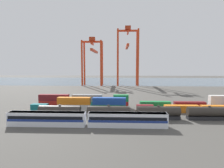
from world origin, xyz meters
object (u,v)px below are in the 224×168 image
shipping_container_5 (145,108)px  shipping_container_0 (40,107)px  freight_tank_row (133,112)px  gantry_crane_west (93,56)px  passenger_train (87,119)px  shipping_container_6 (181,109)px  shipping_container_10 (54,104)px  shipping_container_3 (109,108)px  gantry_crane_central (128,51)px

shipping_container_5 → shipping_container_0: bearing=180.0°
freight_tank_row → gantry_crane_west: (-28.32, 107.84, 23.64)m
passenger_train → shipping_container_0: passenger_train is taller
passenger_train → shipping_container_5: passenger_train is taller
shipping_container_6 → shipping_container_10: 49.58m
passenger_train → shipping_container_0: size_ratio=7.33×
shipping_container_5 → shipping_container_10: size_ratio=0.50×
shipping_container_5 → passenger_train: bearing=-137.2°
passenger_train → shipping_container_6: passenger_train is taller
freight_tank_row → shipping_container_10: size_ratio=5.02×
passenger_train → freight_tank_row: 15.64m
freight_tank_row → shipping_container_0: 35.41m
freight_tank_row → shipping_container_0: (-34.24, 9.00, -0.77)m
freight_tank_row → shipping_container_3: bearing=132.1°
freight_tank_row → shipping_container_6: 20.11m
gantry_crane_west → shipping_container_6: bearing=-64.9°
shipping_container_10 → gantry_crane_central: (33.44, 91.16, 28.79)m
shipping_container_3 → gantry_crane_central: size_ratio=0.24×
shipping_container_3 → shipping_container_5: size_ratio=2.00×
shipping_container_10 → gantry_crane_west: bearing=88.2°
gantry_crane_central → shipping_container_6: bearing=-80.9°
shipping_container_0 → gantry_crane_west: size_ratio=0.15×
passenger_train → shipping_container_10: bearing=126.6°
shipping_container_0 → gantry_crane_west: bearing=86.6°
shipping_container_6 → gantry_crane_west: size_ratio=0.29×
shipping_container_10 → passenger_train: bearing=-53.4°
gantry_crane_west → shipping_container_3: bearing=-78.5°
freight_tank_row → gantry_crane_central: bearing=88.8°
shipping_container_0 → shipping_container_3: (26.10, 0.00, 0.00)m
shipping_container_0 → gantry_crane_central: 108.48m
passenger_train → shipping_container_10: (-17.70, 23.84, -0.84)m
shipping_container_3 → shipping_container_5: bearing=0.0°
shipping_container_5 → shipping_container_6: 13.05m
shipping_container_0 → shipping_container_10: same height
passenger_train → shipping_container_6: size_ratio=3.66×
shipping_container_5 → gantry_crane_central: (-2.61, 98.00, 28.79)m
shipping_container_5 → gantry_crane_west: gantry_crane_west is taller
shipping_container_3 → shipping_container_10: (-23.00, 6.84, 0.00)m
passenger_train → shipping_container_5: bearing=42.8°
shipping_container_6 → shipping_container_10: size_ratio=1.00×
shipping_container_6 → freight_tank_row: bearing=-153.4°
shipping_container_3 → shipping_container_10: bearing=163.4°
shipping_container_5 → shipping_container_6: bearing=0.0°
shipping_container_10 → shipping_container_0: bearing=-114.4°
shipping_container_3 → gantry_crane_central: bearing=83.9°
shipping_container_6 → gantry_crane_central: gantry_crane_central is taller
gantry_crane_central → shipping_container_5: bearing=-88.5°
freight_tank_row → shipping_container_6: (17.96, 9.00, -0.77)m
shipping_container_0 → shipping_container_5: 39.16m
passenger_train → gantry_crane_central: (15.74, 115.00, 27.94)m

